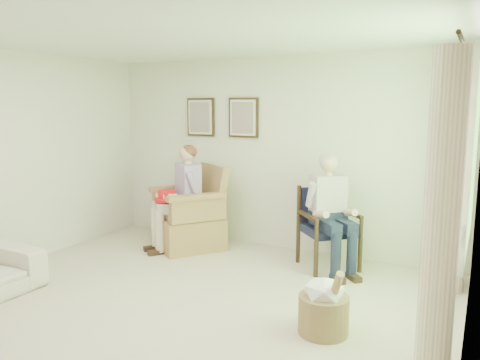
% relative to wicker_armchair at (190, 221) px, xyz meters
% --- Properties ---
extents(floor, '(5.50, 5.50, 0.00)m').
position_rel_wicker_armchair_xyz_m(floor, '(1.01, -2.19, -0.36)').
color(floor, beige).
rests_on(floor, ground).
extents(back_wall, '(5.00, 0.04, 2.60)m').
position_rel_wicker_armchair_xyz_m(back_wall, '(1.01, 0.56, 0.94)').
color(back_wall, silver).
rests_on(back_wall, ground).
extents(right_wall, '(0.04, 5.50, 2.60)m').
position_rel_wicker_armchair_xyz_m(right_wall, '(3.51, -2.19, 0.94)').
color(right_wall, silver).
rests_on(right_wall, ground).
extents(ceiling, '(5.00, 5.50, 0.02)m').
position_rel_wicker_armchair_xyz_m(ceiling, '(1.01, -2.19, 2.24)').
color(ceiling, white).
rests_on(ceiling, back_wall).
extents(window, '(0.13, 2.50, 1.63)m').
position_rel_wicker_armchair_xyz_m(window, '(3.48, -0.99, 1.23)').
color(window, '#2D6B23').
rests_on(window, right_wall).
extents(curtain_left, '(0.34, 0.34, 2.30)m').
position_rel_wicker_armchair_xyz_m(curtain_left, '(3.34, -1.97, 0.79)').
color(curtain_left, beige).
rests_on(curtain_left, ground).
extents(curtain_right, '(0.34, 0.34, 2.30)m').
position_rel_wicker_armchair_xyz_m(curtain_right, '(3.34, -0.01, 0.79)').
color(curtain_right, beige).
rests_on(curtain_right, ground).
extents(framed_print_left, '(0.45, 0.05, 0.55)m').
position_rel_wicker_armchair_xyz_m(framed_print_left, '(-0.14, 0.52, 1.42)').
color(framed_print_left, '#382114').
rests_on(framed_print_left, back_wall).
extents(framed_print_right, '(0.45, 0.05, 0.55)m').
position_rel_wicker_armchair_xyz_m(framed_print_right, '(0.56, 0.52, 1.42)').
color(framed_print_right, '#382114').
rests_on(framed_print_right, back_wall).
extents(wicker_armchair, '(0.88, 0.88, 1.13)m').
position_rel_wicker_armchair_xyz_m(wicker_armchair, '(0.00, 0.00, 0.00)').
color(wicker_armchair, tan).
rests_on(wicker_armchair, ground).
extents(wood_armchair, '(0.62, 0.58, 0.95)m').
position_rel_wicker_armchair_xyz_m(wood_armchair, '(1.96, 0.15, 0.16)').
color(wood_armchair, black).
rests_on(wood_armchair, ground).
extents(person_wicker, '(0.40, 0.63, 1.39)m').
position_rel_wicker_armchair_xyz_m(person_wicker, '(0.00, -0.15, 0.47)').
color(person_wicker, beige).
rests_on(person_wicker, ground).
extents(person_dark, '(0.40, 0.63, 1.35)m').
position_rel_wicker_armchair_xyz_m(person_dark, '(1.96, -0.01, 0.43)').
color(person_dark, '#191F37').
rests_on(person_dark, ground).
extents(red_hat, '(0.34, 0.34, 0.14)m').
position_rel_wicker_armchair_xyz_m(red_hat, '(-0.15, -0.30, 0.38)').
color(red_hat, red).
rests_on(red_hat, person_wicker).
extents(hatbox, '(0.54, 0.54, 0.63)m').
position_rel_wicker_armchair_xyz_m(hatbox, '(2.44, -1.59, -0.11)').
color(hatbox, tan).
rests_on(hatbox, ground).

